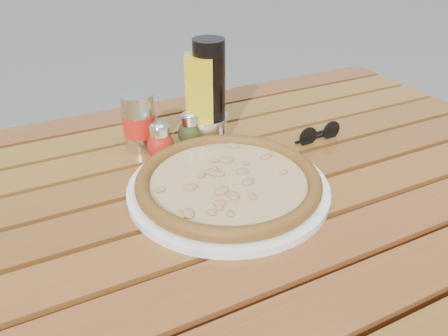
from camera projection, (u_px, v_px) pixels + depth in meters
name	position (u px, v px, depth m)	size (l,w,h in m)	color
table	(229.00, 220.00, 0.84)	(1.40, 0.90, 0.75)	#38210C
plate	(228.00, 188.00, 0.78)	(0.36, 0.36, 0.01)	white
pizza	(228.00, 180.00, 0.77)	(0.42, 0.42, 0.03)	beige
pepper_shaker	(160.00, 141.00, 0.87)	(0.06, 0.06, 0.08)	red
oregano_shaker	(191.00, 130.00, 0.91)	(0.06, 0.06, 0.08)	#373D18
dark_bottle	(209.00, 93.00, 0.90)	(0.07, 0.07, 0.22)	black
soda_can	(139.00, 123.00, 0.90)	(0.08, 0.08, 0.12)	silver
olive_oil_cruet	(200.00, 100.00, 0.90)	(0.07, 0.07, 0.21)	gold
parmesan_tin	(206.00, 127.00, 0.94)	(0.11, 0.11, 0.07)	silver
sunglasses	(319.00, 134.00, 0.95)	(0.11, 0.03, 0.04)	black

